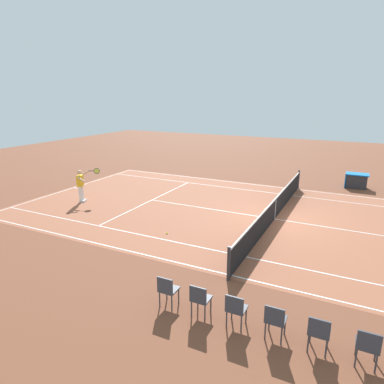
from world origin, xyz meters
TOP-DOWN VIEW (x-y plane):
  - ground_plane at (0.00, 0.00)m, footprint 60.00×60.00m
  - court_slab at (0.00, 0.00)m, footprint 24.20×11.40m
  - court_line_markings at (0.00, 0.00)m, footprint 23.85×11.05m
  - tennis_net at (0.00, 0.00)m, footprint 0.10×11.70m
  - tennis_player_near at (9.47, 1.80)m, footprint 0.92×0.94m
  - tennis_ball at (3.40, 3.57)m, footprint 0.07×0.07m
  - spectator_chair_1 at (-3.65, 7.73)m, footprint 0.44×0.44m
  - spectator_chair_2 at (-2.73, 7.73)m, footprint 0.44×0.44m
  - spectator_chair_3 at (-1.82, 7.73)m, footprint 0.44×0.44m
  - spectator_chair_4 at (-0.90, 7.73)m, footprint 0.44×0.44m
  - spectator_chair_5 at (0.02, 7.73)m, footprint 0.44×0.44m
  - spectator_chair_6 at (0.93, 7.73)m, footprint 0.44×0.44m
  - equipment_cart_tarped at (-3.02, -7.45)m, footprint 1.25×0.84m

SIDE VIEW (x-z plane):
  - ground_plane at x=0.00m, z-range 0.00..0.00m
  - court_slab at x=0.00m, z-range 0.00..0.00m
  - court_line_markings at x=0.00m, z-range 0.00..0.01m
  - tennis_ball at x=3.40m, z-range 0.00..0.07m
  - equipment_cart_tarped at x=-3.02m, z-range 0.01..0.86m
  - tennis_net at x=0.00m, z-range -0.05..1.03m
  - spectator_chair_1 at x=-3.65m, z-range 0.08..0.96m
  - spectator_chair_2 at x=-2.73m, z-range 0.08..0.96m
  - spectator_chair_3 at x=-1.82m, z-range 0.08..0.96m
  - spectator_chair_4 at x=-0.90m, z-range 0.08..0.96m
  - spectator_chair_5 at x=0.02m, z-range 0.08..0.96m
  - spectator_chair_6 at x=0.93m, z-range 0.08..0.96m
  - tennis_player_near at x=9.47m, z-range 0.08..1.78m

